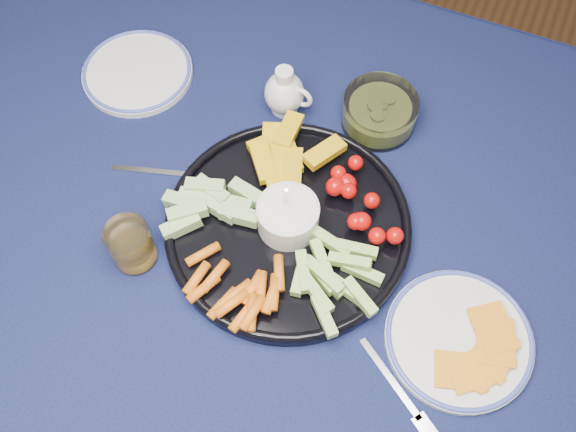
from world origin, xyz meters
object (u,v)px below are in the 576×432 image
at_px(dining_table, 278,218).
at_px(crudite_platter, 286,223).
at_px(juice_tumbler, 132,246).
at_px(side_plate_extra, 137,72).
at_px(pickle_bowl, 379,113).
at_px(cheese_plate, 460,338).
at_px(creamer_pitcher, 285,93).

relative_size(dining_table, crudite_platter, 4.17).
height_order(dining_table, juice_tumbler, juice_tumbler).
xyz_separation_m(crudite_platter, side_plate_extra, (-0.39, 0.19, -0.01)).
xyz_separation_m(pickle_bowl, side_plate_extra, (-0.45, -0.07, -0.02)).
bearing_deg(side_plate_extra, cheese_plate, -20.74).
bearing_deg(dining_table, creamer_pitcher, 109.06).
xyz_separation_m(crudite_platter, cheese_plate, (0.31, -0.07, -0.01)).
bearing_deg(cheese_plate, crudite_platter, 166.98).
bearing_deg(crudite_platter, juice_tumbler, -145.36).
distance_m(creamer_pitcher, cheese_plate, 0.51).
bearing_deg(cheese_plate, pickle_bowl, 126.12).
distance_m(cheese_plate, side_plate_extra, 0.75).
height_order(creamer_pitcher, pickle_bowl, creamer_pitcher).
relative_size(pickle_bowl, cheese_plate, 0.60).
distance_m(pickle_bowl, side_plate_extra, 0.46).
distance_m(dining_table, side_plate_extra, 0.38).
distance_m(dining_table, pickle_bowl, 0.26).
relative_size(dining_table, creamer_pitcher, 16.69).
bearing_deg(cheese_plate, dining_table, 159.81).
bearing_deg(crudite_platter, side_plate_extra, 153.58).
xyz_separation_m(creamer_pitcher, cheese_plate, (0.41, -0.30, -0.03)).
height_order(creamer_pitcher, side_plate_extra, creamer_pitcher).
height_order(crudite_platter, side_plate_extra, crudite_platter).
height_order(pickle_bowl, juice_tumbler, juice_tumbler).
bearing_deg(cheese_plate, side_plate_extra, 159.26).
xyz_separation_m(crudite_platter, creamer_pitcher, (-0.10, 0.23, 0.02)).
bearing_deg(crudite_platter, dining_table, 125.86).
bearing_deg(pickle_bowl, side_plate_extra, -170.90).
relative_size(dining_table, pickle_bowl, 12.60).
relative_size(dining_table, juice_tumbler, 20.09).
height_order(cheese_plate, juice_tumbler, juice_tumbler).
relative_size(cheese_plate, juice_tumbler, 2.67).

